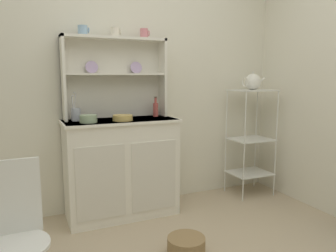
{
  "coord_description": "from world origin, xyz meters",
  "views": [
    {
      "loc": [
        -0.92,
        -1.42,
        1.26
      ],
      "look_at": [
        0.2,
        1.12,
        0.84
      ],
      "focal_mm": 34.96,
      "sensor_mm": 36.0,
      "label": 1
    }
  ],
  "objects_px": {
    "hutch_cabinet": "(121,167)",
    "bakers_rack": "(251,133)",
    "wire_chair": "(10,229)",
    "utensil_jar": "(76,114)",
    "porcelain_teapot": "(253,82)",
    "hutch_shelf_unit": "(114,72)",
    "jam_bottle": "(156,109)",
    "cup_sky_0": "(83,30)",
    "floor_basket": "(186,246)",
    "bowl_mixing_large": "(88,119)"
  },
  "relations": [
    {
      "from": "hutch_cabinet",
      "to": "utensil_jar",
      "type": "height_order",
      "value": "utensil_jar"
    },
    {
      "from": "floor_basket",
      "to": "bowl_mixing_large",
      "type": "xyz_separation_m",
      "value": [
        -0.52,
        0.78,
        0.85
      ]
    },
    {
      "from": "bowl_mixing_large",
      "to": "hutch_shelf_unit",
      "type": "bearing_deg",
      "value": 39.08
    },
    {
      "from": "hutch_shelf_unit",
      "to": "bakers_rack",
      "type": "bearing_deg",
      "value": -7.54
    },
    {
      "from": "bakers_rack",
      "to": "porcelain_teapot",
      "type": "bearing_deg",
      "value": 180.0
    },
    {
      "from": "utensil_jar",
      "to": "jam_bottle",
      "type": "bearing_deg",
      "value": 0.64
    },
    {
      "from": "utensil_jar",
      "to": "porcelain_teapot",
      "type": "bearing_deg",
      "value": -3.26
    },
    {
      "from": "hutch_shelf_unit",
      "to": "jam_bottle",
      "type": "relative_size",
      "value": 4.95
    },
    {
      "from": "hutch_cabinet",
      "to": "cup_sky_0",
      "type": "xyz_separation_m",
      "value": [
        -0.28,
        0.12,
        1.19
      ]
    },
    {
      "from": "wire_chair",
      "to": "utensil_jar",
      "type": "xyz_separation_m",
      "value": [
        0.5,
        1.16,
        0.43
      ]
    },
    {
      "from": "bowl_mixing_large",
      "to": "utensil_jar",
      "type": "xyz_separation_m",
      "value": [
        -0.08,
        0.15,
        0.03
      ]
    },
    {
      "from": "bakers_rack",
      "to": "porcelain_teapot",
      "type": "height_order",
      "value": "porcelain_teapot"
    },
    {
      "from": "bakers_rack",
      "to": "bowl_mixing_large",
      "type": "relative_size",
      "value": 7.88
    },
    {
      "from": "hutch_cabinet",
      "to": "bakers_rack",
      "type": "bearing_deg",
      "value": -0.94
    },
    {
      "from": "hutch_cabinet",
      "to": "jam_bottle",
      "type": "xyz_separation_m",
      "value": [
        0.37,
        0.09,
        0.5
      ]
    },
    {
      "from": "hutch_shelf_unit",
      "to": "bakers_rack",
      "type": "distance_m",
      "value": 1.56
    },
    {
      "from": "wire_chair",
      "to": "porcelain_teapot",
      "type": "relative_size",
      "value": 3.31
    },
    {
      "from": "cup_sky_0",
      "to": "hutch_cabinet",
      "type": "bearing_deg",
      "value": -23.87
    },
    {
      "from": "wire_chair",
      "to": "utensil_jar",
      "type": "bearing_deg",
      "value": 94.65
    },
    {
      "from": "utensil_jar",
      "to": "porcelain_teapot",
      "type": "height_order",
      "value": "porcelain_teapot"
    },
    {
      "from": "utensil_jar",
      "to": "floor_basket",
      "type": "bearing_deg",
      "value": -57.3
    },
    {
      "from": "utensil_jar",
      "to": "hutch_shelf_unit",
      "type": "bearing_deg",
      "value": 13.03
    },
    {
      "from": "hutch_cabinet",
      "to": "cup_sky_0",
      "type": "relative_size",
      "value": 10.52
    },
    {
      "from": "hutch_cabinet",
      "to": "porcelain_teapot",
      "type": "height_order",
      "value": "porcelain_teapot"
    },
    {
      "from": "floor_basket",
      "to": "bakers_rack",
      "type": "bearing_deg",
      "value": 34.86
    },
    {
      "from": "bakers_rack",
      "to": "floor_basket",
      "type": "relative_size",
      "value": 4.14
    },
    {
      "from": "cup_sky_0",
      "to": "bowl_mixing_large",
      "type": "height_order",
      "value": "cup_sky_0"
    },
    {
      "from": "hutch_shelf_unit",
      "to": "wire_chair",
      "type": "xyz_separation_m",
      "value": [
        -0.87,
        -1.25,
        -0.79
      ]
    },
    {
      "from": "bowl_mixing_large",
      "to": "porcelain_teapot",
      "type": "xyz_separation_m",
      "value": [
        1.7,
        0.05,
        0.29
      ]
    },
    {
      "from": "hutch_shelf_unit",
      "to": "jam_bottle",
      "type": "xyz_separation_m",
      "value": [
        0.37,
        -0.08,
        -0.35
      ]
    },
    {
      "from": "jam_bottle",
      "to": "bowl_mixing_large",
      "type": "bearing_deg",
      "value": -166.44
    },
    {
      "from": "cup_sky_0",
      "to": "jam_bottle",
      "type": "distance_m",
      "value": 0.95
    },
    {
      "from": "floor_basket",
      "to": "porcelain_teapot",
      "type": "xyz_separation_m",
      "value": [
        1.18,
        0.83,
        1.14
      ]
    },
    {
      "from": "hutch_cabinet",
      "to": "bakers_rack",
      "type": "distance_m",
      "value": 1.43
    },
    {
      "from": "wire_chair",
      "to": "floor_basket",
      "type": "distance_m",
      "value": 1.21
    },
    {
      "from": "hutch_shelf_unit",
      "to": "jam_bottle",
      "type": "bearing_deg",
      "value": -11.83
    },
    {
      "from": "bakers_rack",
      "to": "floor_basket",
      "type": "distance_m",
      "value": 1.57
    },
    {
      "from": "cup_sky_0",
      "to": "bowl_mixing_large",
      "type": "distance_m",
      "value": 0.76
    },
    {
      "from": "cup_sky_0",
      "to": "utensil_jar",
      "type": "relative_size",
      "value": 0.39
    },
    {
      "from": "utensil_jar",
      "to": "bakers_rack",
      "type": "bearing_deg",
      "value": -3.25
    },
    {
      "from": "utensil_jar",
      "to": "porcelain_teapot",
      "type": "xyz_separation_m",
      "value": [
        1.78,
        -0.1,
        0.26
      ]
    },
    {
      "from": "hutch_shelf_unit",
      "to": "bakers_rack",
      "type": "xyz_separation_m",
      "value": [
        1.41,
        -0.19,
        -0.64
      ]
    },
    {
      "from": "hutch_shelf_unit",
      "to": "utensil_jar",
      "type": "distance_m",
      "value": 0.52
    },
    {
      "from": "cup_sky_0",
      "to": "wire_chair",
      "type": "bearing_deg",
      "value": -116.28
    },
    {
      "from": "wire_chair",
      "to": "bowl_mixing_large",
      "type": "xyz_separation_m",
      "value": [
        0.58,
        1.01,
        0.4
      ]
    },
    {
      "from": "cup_sky_0",
      "to": "porcelain_teapot",
      "type": "xyz_separation_m",
      "value": [
        1.69,
        -0.15,
        -0.44
      ]
    },
    {
      "from": "hutch_cabinet",
      "to": "utensil_jar",
      "type": "xyz_separation_m",
      "value": [
        -0.37,
        0.08,
        0.49
      ]
    },
    {
      "from": "wire_chair",
      "to": "utensil_jar",
      "type": "height_order",
      "value": "utensil_jar"
    },
    {
      "from": "wire_chair",
      "to": "floor_basket",
      "type": "bearing_deg",
      "value": 40.08
    },
    {
      "from": "hutch_cabinet",
      "to": "bowl_mixing_large",
      "type": "height_order",
      "value": "bowl_mixing_large"
    }
  ]
}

